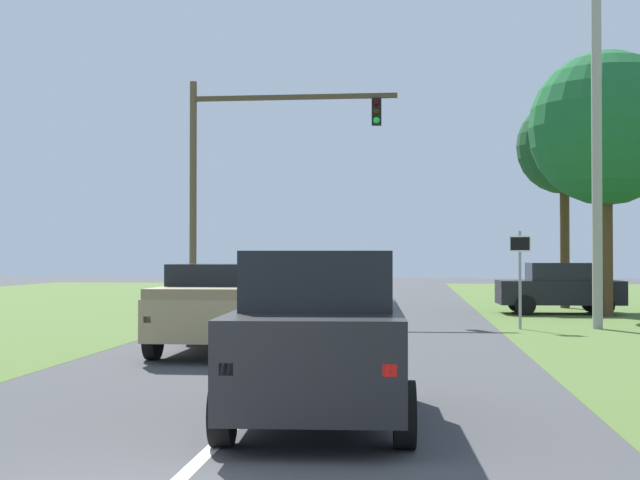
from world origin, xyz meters
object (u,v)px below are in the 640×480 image
object	(u,v)px
oak_tree_right	(607,129)
crossing_suv_far	(561,287)
keep_moving_sign	(520,267)
utility_pole_right	(597,140)
extra_tree_1	(564,148)
red_suv_near	(321,333)
pickup_truck_lead	(217,307)
traffic_light	(244,161)

from	to	relation	value
oak_tree_right	crossing_suv_far	size ratio (longest dim) A/B	2.08
oak_tree_right	crossing_suv_far	distance (m)	5.64
keep_moving_sign	utility_pole_right	size ratio (longest dim) A/B	0.26
keep_moving_sign	extra_tree_1	xyz separation A→B (m)	(2.91, 10.16, 4.48)
oak_tree_right	red_suv_near	bearing A→B (deg)	-111.31
crossing_suv_far	extra_tree_1	xyz separation A→B (m)	(0.73, 3.51, 5.28)
pickup_truck_lead	keep_moving_sign	distance (m)	9.68
crossing_suv_far	extra_tree_1	world-z (taller)	extra_tree_1
keep_moving_sign	oak_tree_right	size ratio (longest dim) A/B	0.31
red_suv_near	oak_tree_right	distance (m)	21.45
red_suv_near	crossing_suv_far	world-z (taller)	red_suv_near
red_suv_near	pickup_truck_lead	world-z (taller)	red_suv_near
traffic_light	extra_tree_1	size ratio (longest dim) A/B	0.99
traffic_light	oak_tree_right	bearing A→B (deg)	2.34
utility_pole_right	extra_tree_1	world-z (taller)	utility_pole_right
utility_pole_right	red_suv_near	bearing A→B (deg)	-113.43
utility_pole_right	extra_tree_1	bearing A→B (deg)	85.58
red_suv_near	oak_tree_right	world-z (taller)	oak_tree_right
extra_tree_1	red_suv_near	bearing A→B (deg)	-106.11
extra_tree_1	oak_tree_right	bearing A→B (deg)	-83.13
pickup_truck_lead	extra_tree_1	xyz separation A→B (m)	(9.95, 16.76, 5.25)
pickup_truck_lead	crossing_suv_far	size ratio (longest dim) A/B	1.16
pickup_truck_lead	extra_tree_1	world-z (taller)	extra_tree_1
oak_tree_right	extra_tree_1	size ratio (longest dim) A/B	1.09
traffic_light	oak_tree_right	distance (m)	12.21
red_suv_near	utility_pole_right	world-z (taller)	utility_pole_right
utility_pole_right	traffic_light	bearing A→B (deg)	157.27
red_suv_near	oak_tree_right	size ratio (longest dim) A/B	0.53
crossing_suv_far	keep_moving_sign	bearing A→B (deg)	-108.13
traffic_light	oak_tree_right	size ratio (longest dim) A/B	0.91
traffic_light	oak_tree_right	xyz separation A→B (m)	(12.16, 0.50, 1.02)
extra_tree_1	utility_pole_right	bearing A→B (deg)	-94.42
pickup_truck_lead	traffic_light	world-z (taller)	traffic_light
traffic_light	utility_pole_right	xyz separation A→B (m)	(10.82, -4.53, -0.00)
red_suv_near	utility_pole_right	size ratio (longest dim) A/B	0.45
red_suv_near	extra_tree_1	world-z (taller)	extra_tree_1
red_suv_near	utility_pole_right	distance (m)	16.20
pickup_truck_lead	utility_pole_right	world-z (taller)	utility_pole_right
red_suv_near	extra_tree_1	distance (m)	25.70
oak_tree_right	traffic_light	bearing A→B (deg)	-177.66
utility_pole_right	extra_tree_1	size ratio (longest dim) A/B	1.29
utility_pole_right	pickup_truck_lead	bearing A→B (deg)	-142.99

